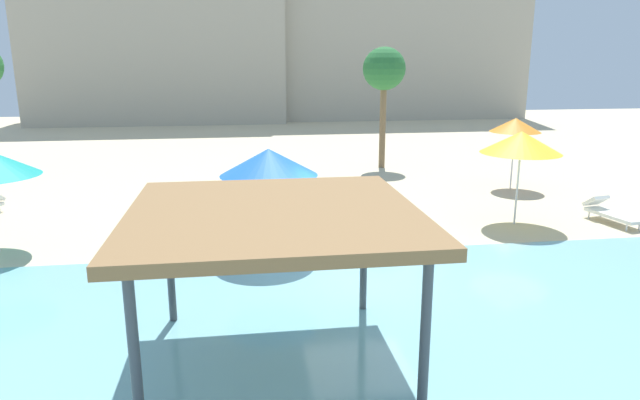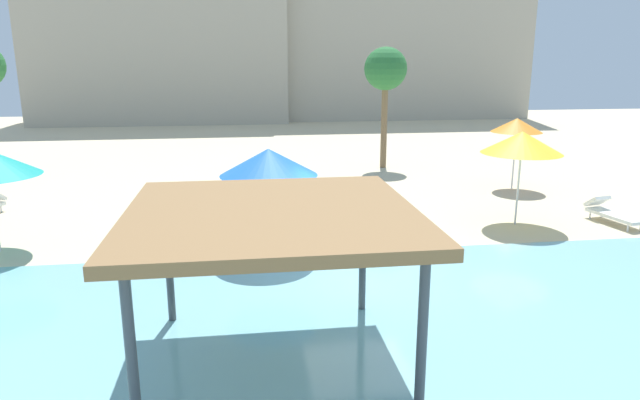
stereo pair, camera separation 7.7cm
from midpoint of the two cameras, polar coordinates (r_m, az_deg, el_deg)
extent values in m
plane|color=beige|center=(13.22, 4.23, -7.49)|extent=(80.00, 80.00, 0.00)
cylinder|color=#42474C|center=(10.83, -14.91, -5.94)|extent=(0.14, 0.14, 2.47)
cylinder|color=#42474C|center=(10.98, 4.56, -5.21)|extent=(0.14, 0.14, 2.47)
cylinder|color=#42474C|center=(7.51, -18.24, -15.51)|extent=(0.14, 0.14, 2.47)
cylinder|color=#42474C|center=(7.73, 10.57, -14.12)|extent=(0.14, 0.14, 2.47)
cube|color=olive|center=(8.59, -4.66, -1.46)|extent=(4.38, 4.38, 0.18)
cylinder|color=silver|center=(17.77, 19.55, 1.03)|extent=(0.06, 0.06, 2.17)
cone|color=yellow|center=(17.53, 19.92, 5.51)|extent=(2.34, 2.34, 0.64)
cylinder|color=silver|center=(22.76, 19.16, 3.80)|extent=(0.06, 0.06, 2.18)
cone|color=orange|center=(22.58, 19.43, 7.17)|extent=(1.90, 1.90, 0.52)
cylinder|color=silver|center=(14.18, -4.97, -1.58)|extent=(0.06, 0.06, 2.07)
cone|color=blue|center=(13.87, -5.09, 3.86)|extent=(2.42, 2.42, 0.67)
cylinder|color=white|center=(21.03, -29.52, -0.80)|extent=(0.05, 0.05, 0.22)
cylinder|color=white|center=(18.56, 28.86, -2.51)|extent=(0.05, 0.05, 0.22)
cylinder|color=white|center=(19.85, 26.81, -1.27)|extent=(0.05, 0.05, 0.22)
cylinder|color=white|center=(19.51, 25.81, -1.40)|extent=(0.05, 0.05, 0.22)
cube|color=white|center=(19.16, 27.85, -1.41)|extent=(0.92, 1.88, 0.10)
cube|color=white|center=(19.60, 26.40, -0.09)|extent=(0.68, 0.61, 0.40)
cylinder|color=brown|center=(25.83, 6.60, 7.78)|extent=(0.28, 0.28, 4.09)
sphere|color=#286B33|center=(25.68, 6.76, 13.09)|extent=(1.90, 1.90, 1.90)
cube|color=#B2A893|center=(48.71, -15.66, 17.02)|extent=(19.17, 10.18, 15.48)
cube|color=#B2A893|center=(51.68, 6.83, 17.99)|extent=(21.81, 11.13, 16.86)
camera|label=1|loc=(0.04, -89.85, 0.04)|focal=31.55mm
camera|label=2|loc=(0.04, 90.15, -0.04)|focal=31.55mm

